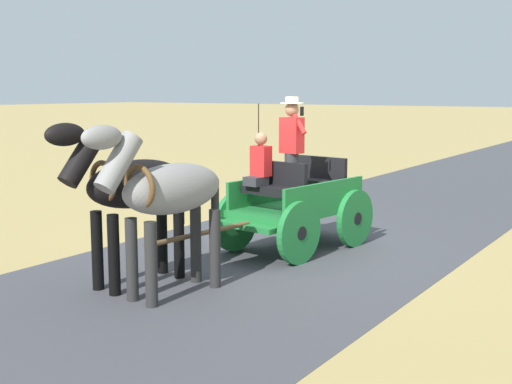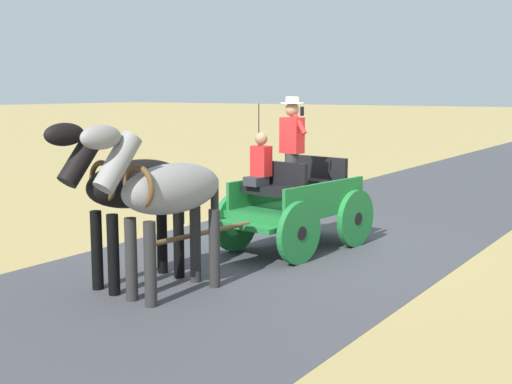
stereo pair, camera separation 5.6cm
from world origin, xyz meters
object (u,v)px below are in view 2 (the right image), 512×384
horse_drawn_carriage (294,201)px  horse_near_side (166,193)px  traffic_cone (297,193)px  horse_off_side (131,188)px

horse_drawn_carriage → horse_near_side: horse_drawn_carriage is taller
horse_near_side → traffic_cone: 7.46m
horse_drawn_carriage → horse_near_side: (0.05, 3.05, 0.51)m
horse_drawn_carriage → horse_off_side: 3.09m
traffic_cone → horse_near_side: bearing=107.5°
horse_drawn_carriage → traffic_cone: size_ratio=9.03×
horse_near_side → traffic_cone: size_ratio=4.42×
horse_drawn_carriage → traffic_cone: 4.62m
horse_drawn_carriage → horse_off_side: horse_drawn_carriage is taller
horse_off_side → traffic_cone: 7.19m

